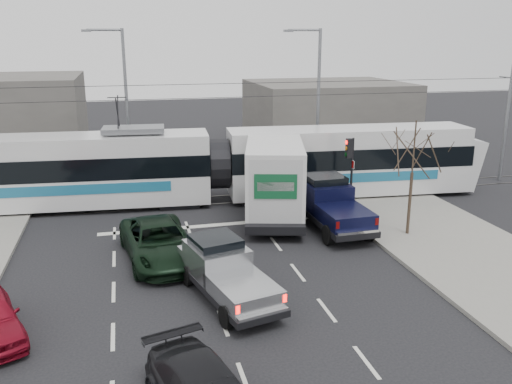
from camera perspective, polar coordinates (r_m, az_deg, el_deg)
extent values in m
plane|color=black|center=(20.14, -0.25, -8.95)|extent=(120.00, 120.00, 0.00)
cube|color=gray|center=(23.72, 21.51, -5.97)|extent=(6.00, 60.00, 0.15)
cube|color=#33302D|center=(29.34, -4.85, -0.88)|extent=(60.00, 1.60, 0.03)
cube|color=#625D58|center=(45.22, 7.47, 8.24)|extent=(12.00, 10.00, 5.00)
cylinder|color=#47382B|center=(24.50, 15.86, -1.16)|extent=(0.14, 0.14, 2.75)
cylinder|color=#47382B|center=(23.91, 16.31, 4.57)|extent=(0.07, 0.07, 2.25)
cylinder|color=black|center=(27.38, 10.03, 1.91)|extent=(0.12, 0.12, 3.60)
cube|color=black|center=(27.02, 9.77, 4.57)|extent=(0.28, 0.28, 0.95)
cylinder|color=#FF0C07|center=(26.90, 9.51, 5.18)|extent=(0.06, 0.20, 0.20)
cylinder|color=orange|center=(26.96, 9.48, 4.56)|extent=(0.06, 0.20, 0.20)
cylinder|color=#05330C|center=(27.02, 9.45, 3.93)|extent=(0.06, 0.20, 0.20)
cube|color=white|center=(27.12, 10.17, 2.86)|extent=(0.02, 0.30, 0.40)
cylinder|color=slate|center=(34.11, 6.55, 9.17)|extent=(0.20, 0.20, 9.00)
cylinder|color=slate|center=(33.54, 5.13, 16.63)|extent=(2.00, 0.14, 0.14)
cube|color=slate|center=(33.23, 3.42, 16.58)|extent=(0.55, 0.25, 0.14)
cylinder|color=slate|center=(33.99, -13.43, 8.81)|extent=(0.20, 0.20, 9.00)
cylinder|color=slate|center=(33.76, -15.69, 16.12)|extent=(2.00, 0.14, 0.14)
cube|color=slate|center=(33.80, -17.44, 15.90)|extent=(0.55, 0.25, 0.14)
cylinder|color=black|center=(28.24, -5.11, 9.84)|extent=(60.00, 0.03, 0.03)
cylinder|color=black|center=(28.18, -5.15, 11.26)|extent=(60.00, 0.03, 0.03)
cylinder|color=slate|center=(35.95, 24.83, 6.54)|extent=(0.20, 0.20, 7.00)
cube|color=silver|center=(29.13, -18.04, 0.39)|extent=(13.33, 3.74, 1.60)
cube|color=black|center=(28.84, -18.25, 2.75)|extent=(13.39, 3.78, 1.09)
cube|color=silver|center=(28.64, -18.42, 4.65)|extent=(13.32, 3.63, 1.02)
cube|color=#1B6388|center=(27.73, -18.49, 0.20)|extent=(9.18, 0.72, 0.51)
cube|color=silver|center=(30.41, 9.62, 1.60)|extent=(13.33, 3.74, 1.60)
cube|color=black|center=(30.13, 9.73, 3.87)|extent=(13.39, 3.78, 1.09)
cube|color=silver|center=(29.94, 9.82, 5.70)|extent=(13.32, 3.63, 1.02)
cube|color=#1B6388|center=(29.07, 10.53, 1.48)|extent=(9.18, 0.72, 0.51)
cylinder|color=black|center=(28.66, -3.95, 3.00)|extent=(1.22, 2.72, 2.65)
cube|color=slate|center=(28.21, -12.78, 6.44)|extent=(3.18, 1.88, 0.26)
cube|color=black|center=(30.12, -24.63, -1.53)|extent=(2.21, 2.49, 0.37)
cube|color=black|center=(29.02, -8.09, -0.81)|extent=(2.21, 2.49, 0.37)
cube|color=black|center=(29.41, 0.28, -0.42)|extent=(2.21, 2.49, 0.37)
cube|color=black|center=(31.96, 15.62, 0.32)|extent=(2.21, 2.49, 0.37)
cube|color=black|center=(18.39, -2.95, -9.84)|extent=(2.94, 5.44, 0.22)
cube|color=#ABADB0|center=(18.90, -4.16, -7.04)|extent=(2.21, 2.52, 1.02)
cube|color=black|center=(18.78, -4.30, -5.45)|extent=(1.83, 1.86, 0.49)
cube|color=#ABADB0|center=(20.04, -5.56, -6.33)|extent=(1.86, 1.30, 0.49)
cube|color=#ABADB0|center=(17.31, -1.37, -10.25)|extent=(2.24, 2.67, 0.58)
cube|color=silver|center=(16.36, 0.76, -12.85)|extent=(1.63, 0.54, 0.16)
cube|color=#FF0C07|center=(15.97, -1.95, -12.28)|extent=(0.14, 0.10, 0.25)
cube|color=#FF0C07|center=(16.62, 3.02, -11.09)|extent=(0.14, 0.10, 0.25)
cylinder|color=black|center=(19.55, -7.19, -8.74)|extent=(0.41, 0.75, 0.71)
cylinder|color=black|center=(20.11, -2.78, -7.90)|extent=(0.41, 0.75, 0.71)
cylinder|color=black|center=(16.81, -3.14, -12.99)|extent=(0.41, 0.75, 0.71)
cylinder|color=black|center=(17.46, 1.87, -11.80)|extent=(0.41, 0.75, 0.71)
cube|color=black|center=(26.52, 1.90, -1.35)|extent=(4.43, 7.96, 0.38)
cube|color=white|center=(29.04, 1.83, 2.07)|extent=(2.84, 2.38, 1.73)
cube|color=black|center=(29.04, 1.84, 3.38)|extent=(2.36, 1.71, 0.65)
cube|color=silver|center=(25.36, 1.96, 1.57)|extent=(3.81, 5.62, 3.18)
cube|color=silver|center=(22.91, 2.07, -0.01)|extent=(2.22, 0.63, 2.80)
cube|color=#124F2B|center=(22.79, 2.08, 0.57)|extent=(1.76, 0.48, 1.08)
cube|color=black|center=(23.20, 2.04, -4.22)|extent=(2.32, 0.86, 0.19)
cylinder|color=black|center=(28.87, -0.43, -0.11)|extent=(0.56, 1.02, 0.97)
cylinder|color=black|center=(28.91, 4.08, -0.13)|extent=(0.56, 1.02, 0.97)
cylinder|color=black|center=(24.54, -0.69, -2.93)|extent=(0.59, 1.13, 1.08)
cylinder|color=black|center=(24.58, 4.64, -2.95)|extent=(0.59, 1.13, 1.08)
cube|color=black|center=(24.96, 8.08, -2.62)|extent=(2.14, 5.46, 0.27)
cube|color=black|center=(25.59, 7.29, -0.35)|extent=(2.02, 2.32, 1.24)
cube|color=black|center=(25.51, 7.24, 1.11)|extent=(1.74, 1.67, 0.59)
cube|color=black|center=(26.81, 6.21, -0.11)|extent=(1.93, 1.02, 0.59)
cube|color=black|center=(23.80, 9.24, -2.51)|extent=(2.02, 2.48, 0.70)
cube|color=silver|center=(22.70, 10.67, -4.29)|extent=(1.84, 0.24, 0.19)
cube|color=#590505|center=(22.30, 8.56, -3.47)|extent=(0.15, 0.09, 0.30)
cube|color=#590505|center=(23.04, 12.58, -3.03)|extent=(0.15, 0.09, 0.30)
cylinder|color=black|center=(26.21, 4.72, -1.98)|extent=(0.33, 0.87, 0.86)
cylinder|color=black|center=(26.87, 8.42, -1.64)|extent=(0.33, 0.87, 0.86)
cylinder|color=black|center=(23.17, 7.65, -4.52)|extent=(0.33, 0.87, 0.86)
cylinder|color=black|center=(23.92, 11.73, -4.05)|extent=(0.33, 0.87, 0.86)
imported|color=black|center=(21.66, -10.15, -5.20)|extent=(3.18, 5.73, 1.52)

